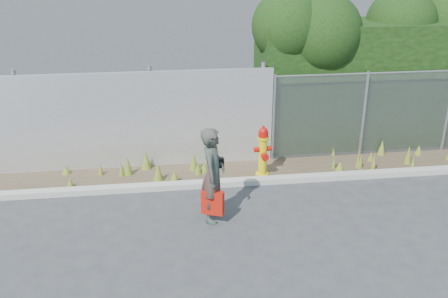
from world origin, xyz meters
The scene contains 10 objects.
ground centered at (0.00, 0.00, 0.00)m, with size 80.00×80.00×0.00m, color #37383A.
curb centered at (0.00, 1.80, 0.06)m, with size 16.00×0.22×0.12m, color #A8A298.
weed_strip centered at (0.11, 2.37, 0.13)m, with size 16.00×1.26×0.55m.
corrugated_fence centered at (-3.25, 3.01, 1.10)m, with size 8.50×0.21×2.30m.
chainlink_fence centered at (4.25, 3.00, 1.03)m, with size 6.50×0.07×2.05m.
hedge centered at (4.29, 3.99, 2.09)m, with size 7.55×2.15×3.78m.
fire_hydrant centered at (0.64, 2.15, 0.56)m, with size 0.39×0.35×1.16m.
woman centered at (-0.62, 0.49, 0.89)m, with size 0.65×0.43×1.79m, color #0F614F.
red_tote_bag centered at (-0.65, 0.32, 0.42)m, with size 0.40×0.15×0.52m.
black_shoulder_bag centered at (-0.52, 0.63, 1.06)m, with size 0.24×0.10×0.18m.
Camera 1 is at (-1.46, -7.52, 4.77)m, focal length 40.00 mm.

